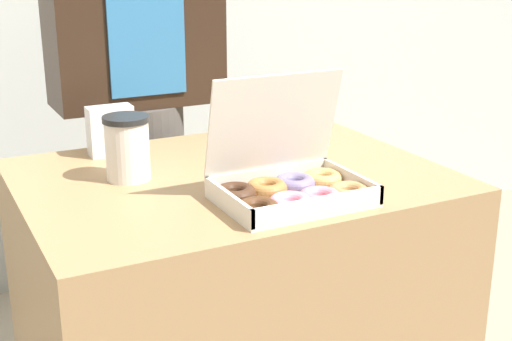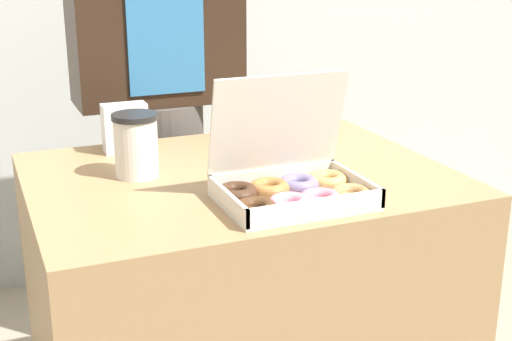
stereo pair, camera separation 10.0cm
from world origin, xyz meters
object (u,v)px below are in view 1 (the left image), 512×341
object	(u,v)px
napkin_holder	(111,131)
person_customer	(137,82)
coffee_cup	(127,148)
donut_box	(290,183)

from	to	relation	value
napkin_holder	person_customer	xyz separation A→B (m)	(0.15, 0.27, 0.06)
person_customer	napkin_holder	bearing A→B (deg)	-119.83
coffee_cup	donut_box	bearing A→B (deg)	-48.04
donut_box	coffee_cup	size ratio (longest dim) A/B	2.29
donut_box	coffee_cup	distance (m)	0.37
donut_box	coffee_cup	xyz separation A→B (m)	(-0.24, 0.27, 0.03)
donut_box	napkin_holder	xyz separation A→B (m)	(-0.22, 0.47, 0.02)
donut_box	coffee_cup	world-z (taller)	donut_box
coffee_cup	person_customer	world-z (taller)	person_customer
donut_box	napkin_holder	bearing A→B (deg)	115.59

